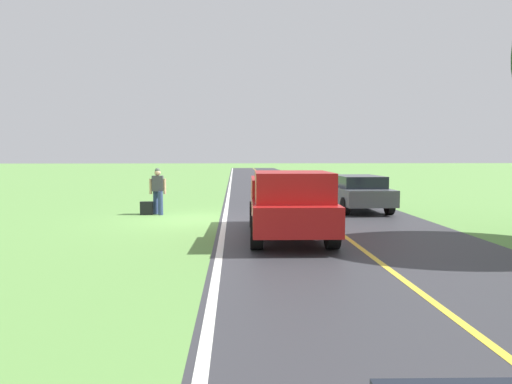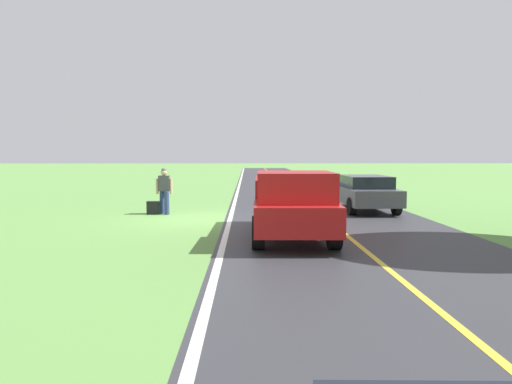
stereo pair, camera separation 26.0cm
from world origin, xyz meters
TOP-DOWN VIEW (x-y plane):
  - ground_plane at (0.00, 0.00)m, footprint 200.00×200.00m
  - road_surface at (-4.42, 0.00)m, footprint 7.11×120.00m
  - lane_edge_line at (-1.04, 0.00)m, footprint 0.16×117.60m
  - lane_centre_line at (-4.42, 0.00)m, footprint 0.14×117.60m
  - hitchhiker_walking at (1.48, -1.45)m, footprint 0.62×0.51m
  - suitcase_carried at (1.90, -1.37)m, footprint 0.46×0.21m
  - pickup_truck_passing at (-2.85, 3.57)m, footprint 2.21×5.45m
  - sedan_near_oncoming at (-6.34, -2.37)m, footprint 1.99×4.43m

SIDE VIEW (x-z plane):
  - ground_plane at x=0.00m, z-range 0.00..0.00m
  - road_surface at x=-4.42m, z-range 0.00..0.00m
  - lane_edge_line at x=-1.04m, z-range 0.00..0.01m
  - lane_centre_line at x=-4.42m, z-range 0.00..0.01m
  - suitcase_carried at x=1.90m, z-range 0.00..0.49m
  - sedan_near_oncoming at x=-6.34m, z-range 0.05..1.46m
  - pickup_truck_passing at x=-2.85m, z-range 0.06..1.88m
  - hitchhiker_walking at x=1.48m, z-range 0.11..1.85m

